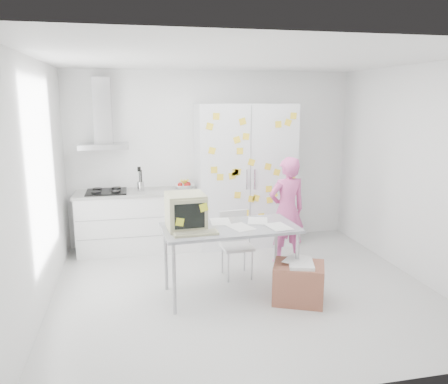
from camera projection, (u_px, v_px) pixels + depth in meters
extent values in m
cube|color=silver|center=(243.00, 289.00, 5.33)|extent=(4.50, 4.00, 0.02)
cube|color=white|center=(213.00, 158.00, 6.96)|extent=(4.50, 0.02, 2.70)
cube|color=white|center=(37.00, 188.00, 4.59)|extent=(0.02, 4.00, 2.70)
cube|color=white|center=(417.00, 173.00, 5.51)|extent=(0.02, 4.00, 2.70)
cube|color=white|center=(245.00, 59.00, 4.77)|extent=(4.50, 4.00, 0.02)
cube|color=white|center=(139.00, 222.00, 6.62)|extent=(1.80, 0.60, 0.88)
cube|color=gray|center=(139.00, 218.00, 6.30)|extent=(1.76, 0.01, 0.01)
cube|color=gray|center=(140.00, 237.00, 6.36)|extent=(1.76, 0.01, 0.01)
cube|color=#9E9E99|center=(138.00, 192.00, 6.53)|extent=(1.84, 0.63, 0.04)
cube|color=black|center=(107.00, 192.00, 6.43)|extent=(0.58, 0.50, 0.03)
cylinder|color=black|center=(96.00, 192.00, 6.28)|extent=(0.14, 0.14, 0.02)
cylinder|color=black|center=(116.00, 191.00, 6.34)|extent=(0.14, 0.14, 0.02)
cylinder|color=black|center=(97.00, 189.00, 6.51)|extent=(0.14, 0.14, 0.02)
cylinder|color=black|center=(116.00, 188.00, 6.57)|extent=(0.14, 0.14, 0.02)
cylinder|color=silver|center=(141.00, 186.00, 6.52)|extent=(0.10, 0.10, 0.14)
cylinder|color=black|center=(139.00, 180.00, 6.50)|extent=(0.01, 0.01, 0.30)
cylinder|color=black|center=(142.00, 180.00, 6.49)|extent=(0.01, 0.01, 0.30)
cylinder|color=black|center=(141.00, 179.00, 6.52)|extent=(0.01, 0.01, 0.30)
cube|color=black|center=(139.00, 169.00, 6.47)|extent=(0.05, 0.01, 0.07)
imported|color=white|center=(184.00, 187.00, 6.66)|extent=(0.31, 0.31, 0.08)
sphere|color=#B2140F|center=(180.00, 185.00, 6.66)|extent=(0.08, 0.08, 0.08)
sphere|color=#B2140F|center=(186.00, 185.00, 6.61)|extent=(0.08, 0.08, 0.08)
sphere|color=#B2140F|center=(188.00, 184.00, 6.70)|extent=(0.08, 0.08, 0.08)
cylinder|color=yellow|center=(183.00, 182.00, 6.66)|extent=(0.09, 0.17, 0.10)
cylinder|color=yellow|center=(184.00, 182.00, 6.66)|extent=(0.04, 0.17, 0.10)
cylinder|color=yellow|center=(186.00, 182.00, 6.67)|extent=(0.08, 0.17, 0.10)
cube|color=silver|center=(104.00, 146.00, 6.34)|extent=(0.70, 0.48, 0.07)
cube|color=silver|center=(103.00, 111.00, 6.35)|extent=(0.26, 0.24, 0.95)
cube|color=silver|center=(245.00, 176.00, 6.80)|extent=(1.50, 0.65, 2.20)
cube|color=slate|center=(250.00, 179.00, 6.48)|extent=(0.01, 0.01, 2.16)
cube|color=silver|center=(247.00, 180.00, 6.46)|extent=(0.02, 0.02, 0.30)
cube|color=silver|center=(255.00, 179.00, 6.48)|extent=(0.02, 0.02, 0.30)
cube|color=yellow|center=(278.00, 124.00, 6.39)|extent=(0.10, 0.00, 0.10)
cube|color=yellow|center=(288.00, 123.00, 6.42)|extent=(0.12, 0.00, 0.12)
cube|color=yellow|center=(293.00, 181.00, 6.62)|extent=(0.12, 0.00, 0.12)
cube|color=yellow|center=(235.00, 172.00, 6.41)|extent=(0.10, 0.00, 0.10)
cube|color=yellow|center=(251.00, 162.00, 6.43)|extent=(0.12, 0.00, 0.12)
cube|color=yellow|center=(274.00, 194.00, 6.61)|extent=(0.12, 0.00, 0.12)
cube|color=yellow|center=(238.00, 195.00, 6.49)|extent=(0.10, 0.00, 0.10)
cube|color=yellow|center=(243.00, 121.00, 6.27)|extent=(0.12, 0.00, 0.12)
cube|color=yellow|center=(256.00, 198.00, 6.56)|extent=(0.12, 0.00, 0.12)
cube|color=yellow|center=(277.00, 172.00, 6.54)|extent=(0.12, 0.00, 0.12)
cube|color=yellow|center=(269.00, 189.00, 6.57)|extent=(0.10, 0.00, 0.10)
cube|color=yellow|center=(237.00, 140.00, 6.31)|extent=(0.12, 0.00, 0.12)
cube|color=yellow|center=(220.00, 177.00, 6.37)|extent=(0.10, 0.00, 0.10)
cube|color=yellow|center=(214.00, 170.00, 6.33)|extent=(0.10, 0.00, 0.10)
cube|color=yellow|center=(210.00, 126.00, 6.19)|extent=(0.11, 0.00, 0.11)
cube|color=yellow|center=(246.00, 213.00, 6.57)|extent=(0.10, 0.00, 0.10)
cube|color=yellow|center=(238.00, 172.00, 6.41)|extent=(0.11, 0.00, 0.11)
cube|color=yellow|center=(284.00, 210.00, 6.69)|extent=(0.11, 0.00, 0.11)
cube|color=yellow|center=(294.00, 116.00, 6.42)|extent=(0.10, 0.00, 0.10)
cube|color=yellow|center=(240.00, 151.00, 6.36)|extent=(0.10, 0.00, 0.10)
cube|color=yellow|center=(232.00, 176.00, 6.41)|extent=(0.11, 0.00, 0.11)
cube|color=yellow|center=(261.00, 216.00, 6.64)|extent=(0.10, 0.00, 0.10)
cube|color=yellow|center=(216.00, 116.00, 6.18)|extent=(0.10, 0.00, 0.10)
cube|color=yellow|center=(212.00, 151.00, 6.27)|extent=(0.12, 0.00, 0.12)
cube|color=yellow|center=(270.00, 200.00, 6.61)|extent=(0.11, 0.00, 0.11)
cube|color=yellow|center=(246.00, 137.00, 6.33)|extent=(0.11, 0.00, 0.11)
cube|color=yellow|center=(268.00, 167.00, 6.49)|extent=(0.11, 0.00, 0.11)
cube|color=yellow|center=(252.00, 199.00, 6.55)|extent=(0.11, 0.00, 0.11)
imported|color=#D8549B|center=(287.00, 210.00, 6.06)|extent=(0.60, 0.44, 1.50)
cube|color=gray|center=(230.00, 228.00, 5.02)|extent=(1.59, 0.86, 0.03)
cylinder|color=#9E9DA2|center=(174.00, 279.00, 4.62)|extent=(0.04, 0.04, 0.79)
cylinder|color=#9E9DA2|center=(297.00, 266.00, 4.98)|extent=(0.04, 0.04, 0.79)
cylinder|color=#9E9DA2|center=(166.00, 259.00, 5.22)|extent=(0.04, 0.04, 0.79)
cylinder|color=#9E9DA2|center=(276.00, 248.00, 5.59)|extent=(0.04, 0.04, 0.79)
cube|color=tan|center=(186.00, 211.00, 4.93)|extent=(0.44, 0.46, 0.40)
cube|color=tan|center=(190.00, 216.00, 4.71)|extent=(0.40, 0.04, 0.35)
cube|color=black|center=(190.00, 216.00, 4.70)|extent=(0.33, 0.03, 0.28)
cube|color=yellow|center=(180.00, 222.00, 4.67)|extent=(0.10, 0.01, 0.10)
cube|color=yellow|center=(204.00, 208.00, 4.71)|extent=(0.10, 0.01, 0.10)
cube|color=tan|center=(196.00, 233.00, 4.71)|extent=(0.49, 0.19, 0.03)
cube|color=gray|center=(196.00, 232.00, 4.70)|extent=(0.45, 0.15, 0.01)
cube|color=silver|center=(240.00, 227.00, 4.99)|extent=(0.32, 0.38, 0.00)
cube|color=silver|center=(258.00, 221.00, 5.24)|extent=(0.32, 0.38, 0.00)
cube|color=silver|center=(278.00, 227.00, 4.99)|extent=(0.28, 0.36, 0.00)
cube|color=silver|center=(220.00, 222.00, 5.21)|extent=(0.26, 0.35, 0.00)
cube|color=silver|center=(237.00, 247.00, 5.61)|extent=(0.40, 0.40, 0.04)
cube|color=silver|center=(233.00, 226.00, 5.73)|extent=(0.36, 0.05, 0.42)
cylinder|color=silver|center=(228.00, 268.00, 5.47)|extent=(0.03, 0.03, 0.39)
cylinder|color=silver|center=(252.00, 265.00, 5.55)|extent=(0.03, 0.03, 0.39)
cylinder|color=silver|center=(222.00, 259.00, 5.76)|extent=(0.03, 0.03, 0.39)
cylinder|color=silver|center=(245.00, 257.00, 5.84)|extent=(0.03, 0.03, 0.39)
cube|color=#955740|center=(298.00, 283.00, 4.96)|extent=(0.69, 0.63, 0.45)
cube|color=white|center=(301.00, 263.00, 4.88)|extent=(0.36, 0.42, 0.04)
cube|color=white|center=(296.00, 259.00, 4.95)|extent=(0.39, 0.40, 0.00)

